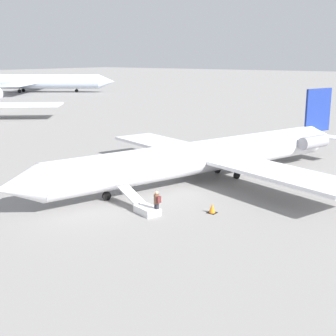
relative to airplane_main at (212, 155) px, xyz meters
name	(u,v)px	position (x,y,z in m)	size (l,w,h in m)	color
ground_plane	(202,181)	(1.00, -0.31, -2.17)	(600.00, 600.00, 0.00)	gray
airplane_main	(212,155)	(0.00, 0.00, 0.00)	(34.82, 27.19, 7.29)	silver
airplane_far_center	(31,81)	(-54.05, -95.02, 1.05)	(33.62, 42.13, 10.82)	silver
boarding_stairs	(144,207)	(10.46, 0.88, -1.79)	(2.14, 4.14, 1.78)	silver
passenger	(157,202)	(10.52, 2.09, -1.17)	(0.42, 0.57, 1.74)	#23232D
traffic_cone_near_stairs	(212,209)	(7.77, 4.76, -1.86)	(0.61, 0.61, 0.67)	black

